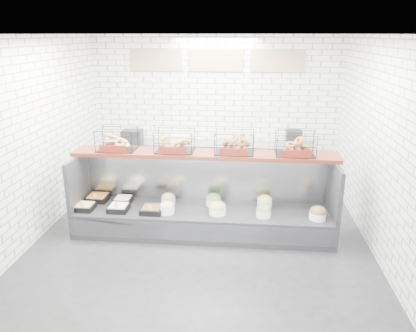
# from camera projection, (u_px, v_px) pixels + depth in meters

# --- Properties ---
(ground) EXTENTS (5.50, 5.50, 0.00)m
(ground) POSITION_uv_depth(u_px,v_px,m) (201.00, 241.00, 6.17)
(ground) COLOR black
(ground) RESTS_ON ground
(room_shell) EXTENTS (5.02, 5.51, 3.01)m
(room_shell) POSITION_uv_depth(u_px,v_px,m) (205.00, 100.00, 6.09)
(room_shell) COLOR white
(room_shell) RESTS_ON ground
(display_case) EXTENTS (4.00, 0.90, 1.20)m
(display_case) POSITION_uv_depth(u_px,v_px,m) (203.00, 212.00, 6.39)
(display_case) COLOR black
(display_case) RESTS_ON ground
(bagel_shelf) EXTENTS (4.10, 0.50, 0.40)m
(bagel_shelf) POSITION_uv_depth(u_px,v_px,m) (204.00, 145.00, 6.23)
(bagel_shelf) COLOR #41160D
(bagel_shelf) RESTS_ON display_case
(prep_counter) EXTENTS (4.00, 0.60, 1.20)m
(prep_counter) POSITION_uv_depth(u_px,v_px,m) (214.00, 163.00, 8.32)
(prep_counter) COLOR #93969B
(prep_counter) RESTS_ON ground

